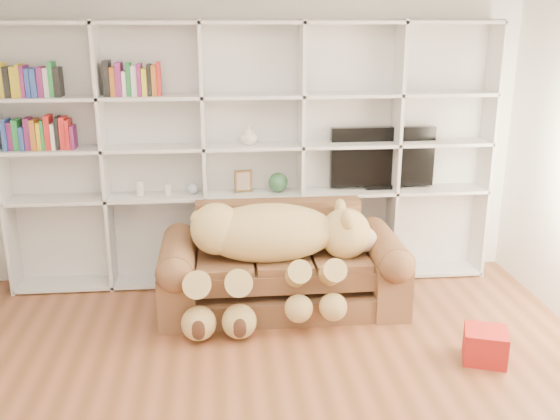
{
  "coord_description": "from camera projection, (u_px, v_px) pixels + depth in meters",
  "views": [
    {
      "loc": [
        -0.31,
        -3.24,
        2.4
      ],
      "look_at": [
        0.18,
        1.63,
        0.89
      ],
      "focal_mm": 40.0,
      "sensor_mm": 36.0,
      "label": 1
    }
  ],
  "objects": [
    {
      "name": "sofa",
      "position": [
        282.0,
        271.0,
        5.36
      ],
      "size": [
        2.06,
        0.89,
        0.86
      ],
      "color": "brown",
      "rests_on": "floor"
    },
    {
      "name": "tv",
      "position": [
        382.0,
        158.0,
        5.84
      ],
      "size": [
        0.98,
        0.18,
        0.58
      ],
      "color": "black",
      "rests_on": "bookshelf"
    },
    {
      "name": "picture_frame",
      "position": [
        243.0,
        181.0,
        5.71
      ],
      "size": [
        0.16,
        0.06,
        0.2
      ],
      "primitive_type": "cube",
      "rotation": [
        0.0,
        0.0,
        0.2
      ],
      "color": "brown",
      "rests_on": "bookshelf"
    },
    {
      "name": "green_vase",
      "position": [
        278.0,
        182.0,
        5.75
      ],
      "size": [
        0.18,
        0.18,
        0.18
      ],
      "primitive_type": "sphere",
      "color": "#2D5937",
      "rests_on": "bookshelf"
    },
    {
      "name": "wall_back",
      "position": [
        252.0,
        137.0,
        5.8
      ],
      "size": [
        5.0,
        0.02,
        2.7
      ],
      "primitive_type": "cube",
      "color": "white",
      "rests_on": "floor"
    },
    {
      "name": "shelf_vase",
      "position": [
        249.0,
        135.0,
        5.6
      ],
      "size": [
        0.18,
        0.18,
        0.17
      ],
      "primitive_type": "imported",
      "rotation": [
        0.0,
        0.0,
        0.13
      ],
      "color": "silver",
      "rests_on": "bookshelf"
    },
    {
      "name": "teddy_bear",
      "position": [
        271.0,
        247.0,
        5.1
      ],
      "size": [
        1.65,
        0.88,
        0.96
      ],
      "rotation": [
        0.0,
        0.0,
        -0.07
      ],
      "color": "tan",
      "rests_on": "sofa"
    },
    {
      "name": "throw_pillow",
      "position": [
        225.0,
        237.0,
        5.37
      ],
      "size": [
        0.36,
        0.25,
        0.35
      ],
      "primitive_type": "cube",
      "rotation": [
        -0.24,
        0.0,
        0.21
      ],
      "color": "#5A0F24",
      "rests_on": "sofa"
    },
    {
      "name": "figurine_short",
      "position": [
        168.0,
        189.0,
        5.67
      ],
      "size": [
        0.07,
        0.07,
        0.1
      ],
      "primitive_type": "cylinder",
      "rotation": [
        0.0,
        0.0,
        0.11
      ],
      "color": "silver",
      "rests_on": "bookshelf"
    },
    {
      "name": "bookshelf",
      "position": [
        226.0,
        145.0,
        5.66
      ],
      "size": [
        4.43,
        0.35,
        2.4
      ],
      "color": "silver",
      "rests_on": "floor"
    },
    {
      "name": "figurine_tall",
      "position": [
        140.0,
        188.0,
        5.64
      ],
      "size": [
        0.08,
        0.08,
        0.14
      ],
      "primitive_type": "cylinder",
      "rotation": [
        0.0,
        0.0,
        -0.14
      ],
      "color": "silver",
      "rests_on": "bookshelf"
    },
    {
      "name": "gift_box",
      "position": [
        485.0,
        345.0,
        4.54
      ],
      "size": [
        0.38,
        0.37,
        0.24
      ],
      "primitive_type": "cube",
      "rotation": [
        0.0,
        0.0,
        -0.35
      ],
      "color": "red",
      "rests_on": "floor"
    },
    {
      "name": "snow_globe",
      "position": [
        193.0,
        188.0,
        5.69
      ],
      "size": [
        0.1,
        0.1,
        0.1
      ],
      "primitive_type": "sphere",
      "color": "silver",
      "rests_on": "bookshelf"
    }
  ]
}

